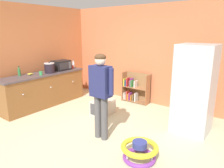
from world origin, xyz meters
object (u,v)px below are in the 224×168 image
at_px(baby_walker, 139,151).
at_px(microwave, 61,65).
at_px(banana_bunch, 31,74).
at_px(green_glass_bottle, 19,72).
at_px(blue_cup, 65,66).
at_px(crock_pot, 50,68).
at_px(green_cup, 41,73).
at_px(clear_bottle, 73,65).
at_px(bookshelf, 135,89).
at_px(pet_carrier, 103,107).
at_px(kitchen_counter, 44,89).
at_px(red_cup, 72,67).
at_px(yellow_cup, 46,70).
at_px(refrigerator, 194,89).
at_px(standing_person, 101,89).

height_order(baby_walker, microwave, microwave).
distance_m(baby_walker, banana_bunch, 3.56).
distance_m(green_glass_bottle, blue_cup, 1.47).
relative_size(crock_pot, green_cup, 3.16).
bearing_deg(clear_bottle, bookshelf, 20.09).
height_order(pet_carrier, clear_bottle, clear_bottle).
height_order(kitchen_counter, red_cup, red_cup).
height_order(pet_carrier, blue_cup, blue_cup).
xyz_separation_m(microwave, red_cup, (0.06, 0.36, -0.09)).
relative_size(green_glass_bottle, red_cup, 2.59).
distance_m(clear_bottle, yellow_cup, 0.89).
height_order(refrigerator, banana_bunch, refrigerator).
distance_m(crock_pot, green_glass_bottle, 0.77).
height_order(bookshelf, crock_pot, crock_pot).
bearing_deg(pet_carrier, green_cup, -157.92).
xyz_separation_m(refrigerator, microwave, (-3.71, -0.25, 0.15)).
distance_m(bookshelf, red_cup, 2.00).
bearing_deg(refrigerator, green_cup, -163.92).
bearing_deg(kitchen_counter, microwave, 88.09).
bearing_deg(standing_person, kitchen_counter, 169.01).
bearing_deg(microwave, bookshelf, 31.82).
relative_size(baby_walker, yellow_cup, 6.36).
relative_size(pet_carrier, red_cup, 5.81).
distance_m(refrigerator, yellow_cup, 3.93).
relative_size(refrigerator, clear_bottle, 7.24).
height_order(clear_bottle, yellow_cup, clear_bottle).
relative_size(banana_bunch, green_glass_bottle, 0.64).
xyz_separation_m(pet_carrier, green_cup, (-1.55, -0.63, 0.77)).
xyz_separation_m(green_glass_bottle, yellow_cup, (0.07, 0.76, -0.05)).
bearing_deg(blue_cup, red_cup, 14.53).
bearing_deg(yellow_cup, crock_pot, -13.69).
relative_size(microwave, yellow_cup, 5.05).
bearing_deg(red_cup, green_glass_bottle, -100.85).
relative_size(kitchen_counter, standing_person, 1.47).
distance_m(microwave, banana_bunch, 0.96).
bearing_deg(standing_person, yellow_cup, 164.92).
distance_m(green_glass_bottle, red_cup, 1.56).
relative_size(pet_carrier, green_glass_bottle, 2.24).
distance_m(kitchen_counter, green_glass_bottle, 0.79).
relative_size(microwave, clear_bottle, 1.95).
distance_m(pet_carrier, blue_cup, 2.07).
bearing_deg(microwave, refrigerator, 3.81).
bearing_deg(microwave, kitchen_counter, -91.91).
bearing_deg(refrigerator, green_glass_bottle, -160.24).
xyz_separation_m(banana_bunch, red_cup, (0.15, 1.31, 0.02)).
height_order(crock_pot, red_cup, crock_pot).
xyz_separation_m(pet_carrier, green_glass_bottle, (-1.91, -1.01, 0.82)).
bearing_deg(clear_bottle, microwave, -90.62).
relative_size(pet_carrier, banana_bunch, 3.49).
bearing_deg(green_glass_bottle, kitchen_counter, 68.47).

